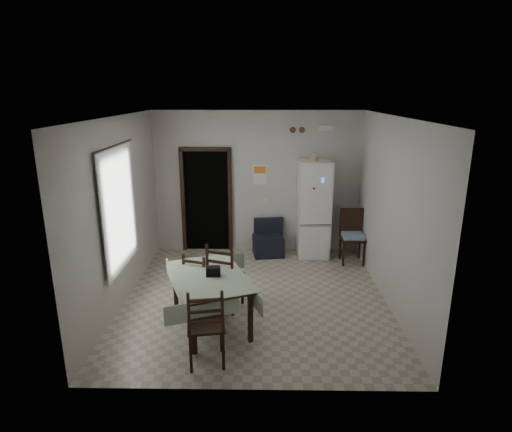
{
  "coord_description": "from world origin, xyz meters",
  "views": [
    {
      "loc": [
        0.11,
        -6.35,
        3.25
      ],
      "look_at": [
        0.0,
        0.5,
        1.25
      ],
      "focal_mm": 30.0,
      "sensor_mm": 36.0,
      "label": 1
    }
  ],
  "objects_px": {
    "corner_chair": "(353,237)",
    "dining_chair_near_head": "(206,324)",
    "dining_chair_far_left": "(199,280)",
    "fridge": "(314,209)",
    "navy_seat": "(268,238)",
    "dining_chair_far_right": "(225,275)",
    "dining_table": "(210,300)"
  },
  "relations": [
    {
      "from": "dining_chair_far_right",
      "to": "dining_chair_far_left",
      "type": "bearing_deg",
      "value": 17.08
    },
    {
      "from": "dining_chair_far_left",
      "to": "fridge",
      "type": "bearing_deg",
      "value": -114.24
    },
    {
      "from": "dining_table",
      "to": "dining_chair_near_head",
      "type": "relative_size",
      "value": 1.4
    },
    {
      "from": "dining_table",
      "to": "dining_chair_far_right",
      "type": "height_order",
      "value": "dining_chair_far_right"
    },
    {
      "from": "navy_seat",
      "to": "dining_table",
      "type": "xyz_separation_m",
      "value": [
        -0.86,
        -2.76,
        0.02
      ]
    },
    {
      "from": "navy_seat",
      "to": "dining_chair_far_right",
      "type": "height_order",
      "value": "dining_chair_far_right"
    },
    {
      "from": "fridge",
      "to": "dining_chair_far_left",
      "type": "relative_size",
      "value": 2.14
    },
    {
      "from": "dining_chair_far_left",
      "to": "dining_chair_near_head",
      "type": "bearing_deg",
      "value": 118.84
    },
    {
      "from": "corner_chair",
      "to": "dining_chair_far_left",
      "type": "height_order",
      "value": "corner_chair"
    },
    {
      "from": "corner_chair",
      "to": "dining_chair_near_head",
      "type": "distance_m",
      "value": 4.09
    },
    {
      "from": "fridge",
      "to": "navy_seat",
      "type": "bearing_deg",
      "value": 178.41
    },
    {
      "from": "fridge",
      "to": "navy_seat",
      "type": "distance_m",
      "value": 1.1
    },
    {
      "from": "corner_chair",
      "to": "dining_chair_far_left",
      "type": "xyz_separation_m",
      "value": [
        -2.73,
        -1.86,
        -0.07
      ]
    },
    {
      "from": "corner_chair",
      "to": "dining_chair_far_left",
      "type": "bearing_deg",
      "value": -145.81
    },
    {
      "from": "dining_table",
      "to": "corner_chair",
      "type": "bearing_deg",
      "value": 21.83
    },
    {
      "from": "corner_chair",
      "to": "dining_table",
      "type": "distance_m",
      "value": 3.45
    },
    {
      "from": "navy_seat",
      "to": "corner_chair",
      "type": "bearing_deg",
      "value": -20.8
    },
    {
      "from": "navy_seat",
      "to": "corner_chair",
      "type": "distance_m",
      "value": 1.69
    },
    {
      "from": "dining_table",
      "to": "dining_chair_far_right",
      "type": "xyz_separation_m",
      "value": [
        0.18,
        0.5,
        0.16
      ]
    },
    {
      "from": "navy_seat",
      "to": "dining_chair_far_left",
      "type": "height_order",
      "value": "dining_chair_far_left"
    },
    {
      "from": "corner_chair",
      "to": "dining_chair_near_head",
      "type": "relative_size",
      "value": 1.0
    },
    {
      "from": "corner_chair",
      "to": "dining_chair_near_head",
      "type": "bearing_deg",
      "value": -126.82
    },
    {
      "from": "navy_seat",
      "to": "dining_table",
      "type": "height_order",
      "value": "dining_table"
    },
    {
      "from": "fridge",
      "to": "dining_table",
      "type": "xyz_separation_m",
      "value": [
        -1.77,
        -2.76,
        -0.6
      ]
    },
    {
      "from": "dining_chair_far_right",
      "to": "dining_chair_near_head",
      "type": "xyz_separation_m",
      "value": [
        -0.12,
        -1.4,
        -0.02
      ]
    },
    {
      "from": "dining_chair_far_left",
      "to": "dining_table",
      "type": "bearing_deg",
      "value": 131.18
    },
    {
      "from": "dining_table",
      "to": "dining_chair_near_head",
      "type": "height_order",
      "value": "dining_chair_near_head"
    },
    {
      "from": "navy_seat",
      "to": "dining_chair_far_right",
      "type": "xyz_separation_m",
      "value": [
        -0.69,
        -2.26,
        0.18
      ]
    },
    {
      "from": "dining_chair_far_right",
      "to": "dining_chair_near_head",
      "type": "height_order",
      "value": "dining_chair_far_right"
    },
    {
      "from": "dining_chair_far_left",
      "to": "dining_chair_near_head",
      "type": "distance_m",
      "value": 1.45
    },
    {
      "from": "dining_table",
      "to": "dining_chair_far_left",
      "type": "relative_size",
      "value": 1.61
    },
    {
      "from": "dining_chair_far_right",
      "to": "dining_chair_near_head",
      "type": "distance_m",
      "value": 1.41
    }
  ]
}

